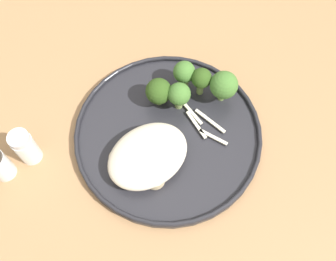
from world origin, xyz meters
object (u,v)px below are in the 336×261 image
(seared_scallop_tilted_round, at_px, (155,178))
(broccoli_floret_rear_charred, at_px, (159,92))
(seared_scallop_tiny_bay, at_px, (171,156))
(salt_shaker, at_px, (25,147))
(broccoli_floret_beside_noodles, at_px, (184,73))
(broccoli_floret_center_pile, at_px, (201,79))
(broccoli_floret_tall_stalk, at_px, (179,95))
(seared_scallop_large_seared, at_px, (136,162))
(broccoli_floret_left_leaning, at_px, (224,85))
(dinner_plate, at_px, (168,134))
(seared_scallop_rear_pale, at_px, (119,158))

(seared_scallop_tilted_round, distance_m, broccoli_floret_rear_charred, 0.14)
(seared_scallop_tiny_bay, relative_size, salt_shaker, 0.41)
(seared_scallop_tilted_round, distance_m, broccoli_floret_beside_noodles, 0.17)
(broccoli_floret_center_pile, distance_m, broccoli_floret_rear_charred, 0.07)
(seared_scallop_tilted_round, relative_size, broccoli_floret_center_pile, 0.52)
(broccoli_floret_tall_stalk, bearing_deg, broccoli_floret_beside_noodles, -138.94)
(broccoli_floret_tall_stalk, bearing_deg, seared_scallop_large_seared, 20.74)
(seared_scallop_large_seared, distance_m, salt_shaker, 0.16)
(broccoli_floret_rear_charred, bearing_deg, seared_scallop_tilted_round, 51.27)
(salt_shaker, bearing_deg, seared_scallop_tilted_round, 129.92)
(broccoli_floret_beside_noodles, bearing_deg, broccoli_floret_rear_charred, 1.58)
(seared_scallop_tiny_bay, height_order, broccoli_floret_left_leaning, broccoli_floret_left_leaning)
(dinner_plate, height_order, salt_shaker, salt_shaker)
(seared_scallop_tilted_round, distance_m, broccoli_floret_center_pile, 0.17)
(dinner_plate, distance_m, seared_scallop_tiny_bay, 0.04)
(broccoli_floret_center_pile, xyz_separation_m, salt_shaker, (0.27, -0.07, -0.01))
(broccoli_floret_rear_charred, distance_m, salt_shaker, 0.21)
(seared_scallop_rear_pale, distance_m, broccoli_floret_beside_noodles, 0.17)
(seared_scallop_tilted_round, xyz_separation_m, seared_scallop_large_seared, (0.01, -0.04, -0.00))
(seared_scallop_tiny_bay, bearing_deg, dinner_plate, -120.08)
(seared_scallop_tilted_round, bearing_deg, broccoli_floret_rear_charred, -128.73)
(seared_scallop_tiny_bay, bearing_deg, broccoli_floret_rear_charred, -115.71)
(seared_scallop_large_seared, bearing_deg, seared_scallop_tiny_bay, 154.30)
(broccoli_floret_left_leaning, distance_m, broccoli_floret_beside_noodles, 0.07)
(seared_scallop_tilted_round, bearing_deg, salt_shaker, -50.08)
(broccoli_floret_rear_charred, bearing_deg, broccoli_floret_tall_stalk, 129.71)
(broccoli_floret_tall_stalk, height_order, broccoli_floret_rear_charred, broccoli_floret_tall_stalk)
(broccoli_floret_center_pile, height_order, salt_shaker, same)
(broccoli_floret_center_pile, xyz_separation_m, broccoli_floret_tall_stalk, (0.04, 0.00, -0.00))
(seared_scallop_tilted_round, height_order, broccoli_floret_tall_stalk, broccoli_floret_tall_stalk)
(seared_scallop_tiny_bay, bearing_deg, broccoli_floret_tall_stalk, -134.33)
(seared_scallop_tiny_bay, height_order, broccoli_floret_beside_noodles, broccoli_floret_beside_noodles)
(seared_scallop_rear_pale, relative_size, seared_scallop_tiny_bay, 1.03)
(seared_scallop_rear_pale, relative_size, salt_shaker, 0.43)
(dinner_plate, bearing_deg, seared_scallop_tiny_bay, 59.92)
(dinner_plate, distance_m, broccoli_floret_center_pile, 0.10)
(broccoli_floret_beside_noodles, distance_m, salt_shaker, 0.26)
(seared_scallop_tiny_bay, xyz_separation_m, broccoli_floret_left_leaning, (-0.13, -0.04, 0.03))
(seared_scallop_rear_pale, xyz_separation_m, seared_scallop_tiny_bay, (-0.06, 0.04, 0.00))
(seared_scallop_rear_pale, bearing_deg, salt_shaker, -41.95)
(broccoli_floret_tall_stalk, xyz_separation_m, salt_shaker, (0.23, -0.07, -0.01))
(dinner_plate, bearing_deg, broccoli_floret_tall_stalk, -145.88)
(seared_scallop_large_seared, relative_size, broccoli_floret_center_pile, 0.46)
(broccoli_floret_beside_noodles, bearing_deg, salt_shaker, -9.27)
(broccoli_floret_center_pile, bearing_deg, seared_scallop_rear_pale, 7.41)
(broccoli_floret_left_leaning, distance_m, broccoli_floret_tall_stalk, 0.07)
(broccoli_floret_left_leaning, bearing_deg, seared_scallop_tilted_round, 16.70)
(dinner_plate, height_order, broccoli_floret_left_leaning, broccoli_floret_left_leaning)
(seared_scallop_tilted_round, relative_size, seared_scallop_tiny_bay, 1.06)
(dinner_plate, height_order, seared_scallop_tiny_bay, seared_scallop_tiny_bay)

